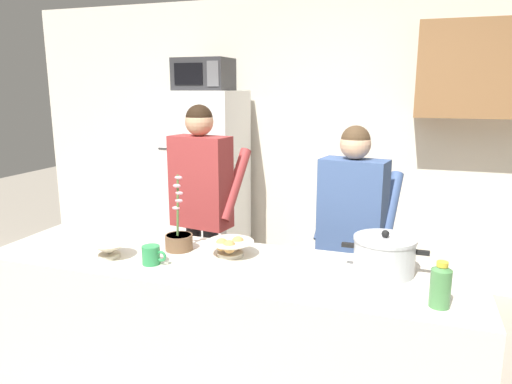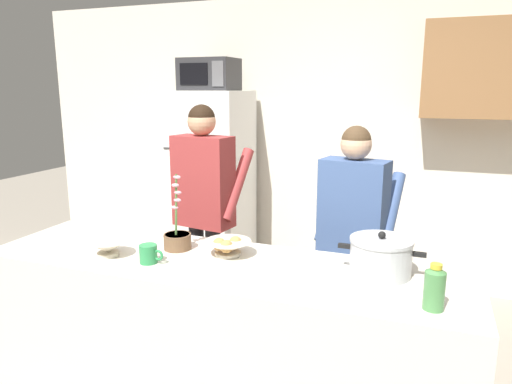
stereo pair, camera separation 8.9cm
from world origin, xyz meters
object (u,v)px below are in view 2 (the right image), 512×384
object	(u,v)px
microwave	(209,74)
empty_bowl	(108,247)
bottle_near_edge	(435,287)
person_by_sink	(353,223)
cooking_pot	(381,256)
bread_bowl	(228,247)
person_near_pot	(204,193)
potted_orchid	(177,237)
coffee_mug	(149,254)
refrigerator	(213,187)

from	to	relation	value
microwave	empty_bowl	bearing A→B (deg)	-80.14
empty_bowl	bottle_near_edge	bearing A→B (deg)	-1.96
person_by_sink	cooking_pot	world-z (taller)	person_by_sink
microwave	bread_bowl	bearing A→B (deg)	-61.73
bottle_near_edge	person_near_pot	bearing A→B (deg)	145.52
person_by_sink	empty_bowl	size ratio (longest dim) A/B	7.65
microwave	cooking_pot	distance (m)	2.58
potted_orchid	bread_bowl	bearing A→B (deg)	-0.20
person_by_sink	coffee_mug	size ratio (longest dim) A/B	12.00
person_by_sink	bottle_near_edge	distance (m)	1.05
person_near_pot	person_by_sink	distance (m)	1.09
empty_bowl	microwave	bearing A→B (deg)	99.86
potted_orchid	person_by_sink	bearing A→B (deg)	37.82
cooking_pot	bottle_near_edge	xyz separation A→B (m)	(0.24, -0.30, 0.00)
person_near_pot	bottle_near_edge	distance (m)	1.89
refrigerator	empty_bowl	size ratio (longest dim) A/B	8.59
person_near_pot	coffee_mug	bearing A→B (deg)	-78.91
person_near_pot	potted_orchid	distance (m)	0.82
refrigerator	bread_bowl	size ratio (longest dim) A/B	7.03
bottle_near_edge	refrigerator	bearing A→B (deg)	133.87
bread_bowl	empty_bowl	distance (m)	0.63
cooking_pot	empty_bowl	distance (m)	1.40
person_near_pot	person_by_sink	xyz separation A→B (m)	(1.08, -0.13, -0.08)
coffee_mug	potted_orchid	world-z (taller)	potted_orchid
coffee_mug	potted_orchid	bearing A→B (deg)	83.19
empty_bowl	bread_bowl	bearing A→B (deg)	20.73
coffee_mug	empty_bowl	xyz separation A→B (m)	(-0.26, 0.01, -0.00)
bread_bowl	coffee_mug	bearing A→B (deg)	-144.29
person_near_pot	person_by_sink	size ratio (longest dim) A/B	1.07
cooking_pot	potted_orchid	size ratio (longest dim) A/B	0.97
person_by_sink	bread_bowl	xyz separation A→B (m)	(-0.55, -0.66, -0.00)
cooking_pot	potted_orchid	distance (m)	1.08
refrigerator	cooking_pot	distance (m)	2.44
cooking_pot	bread_bowl	distance (m)	0.78
person_near_pot	potted_orchid	bearing A→B (deg)	-73.75
person_by_sink	potted_orchid	bearing A→B (deg)	-142.18
microwave	coffee_mug	world-z (taller)	microwave
bread_bowl	bottle_near_edge	distance (m)	1.06
bottle_near_edge	potted_orchid	distance (m)	1.35
microwave	bread_bowl	world-z (taller)	microwave
person_near_pot	person_by_sink	bearing A→B (deg)	-6.63
refrigerator	bottle_near_edge	size ratio (longest dim) A/B	9.15
person_by_sink	bottle_near_edge	world-z (taller)	person_by_sink
potted_orchid	cooking_pot	bearing A→B (deg)	0.97
refrigerator	bottle_near_edge	xyz separation A→B (m)	(1.95, -2.03, 0.13)
microwave	cooking_pot	bearing A→B (deg)	-44.98
microwave	empty_bowl	world-z (taller)	microwave
microwave	bottle_near_edge	world-z (taller)	microwave
person_by_sink	coffee_mug	bearing A→B (deg)	-134.38
refrigerator	cooking_pot	xyz separation A→B (m)	(1.71, -1.73, 0.13)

